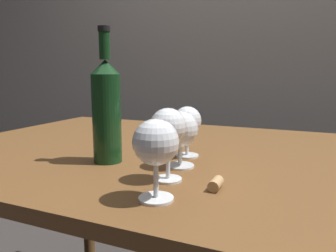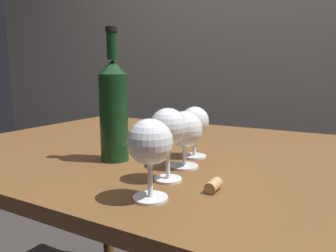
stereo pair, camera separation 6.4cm
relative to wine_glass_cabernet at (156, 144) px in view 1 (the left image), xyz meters
The scene contains 8 objects.
back_wall 1.60m from the wine_glass_cabernet, 91.87° to the left, with size 5.00×0.08×2.60m, color gray.
dining_table 0.40m from the wine_glass_cabernet, 98.08° to the left, with size 1.53×0.94×0.77m.
wine_glass_cabernet is the anchor object (origin of this frame).
wine_glass_amber 0.10m from the wine_glass_cabernet, 101.69° to the left, with size 0.08×0.08×0.15m.
wine_glass_chardonnay 0.21m from the wine_glass_cabernet, 99.28° to the left, with size 0.08×0.08×0.13m.
wine_glass_pinot 0.30m from the wine_glass_cabernet, 99.72° to the left, with size 0.07×0.07×0.14m.
wine_bottle 0.28m from the wine_glass_cabernet, 141.32° to the left, with size 0.07×0.07×0.33m.
cork 0.15m from the wine_glass_cabernet, 47.60° to the left, with size 0.02×0.02×0.04m, color tan.
Camera 1 is at (0.28, -0.83, 0.99)m, focal length 33.73 mm.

